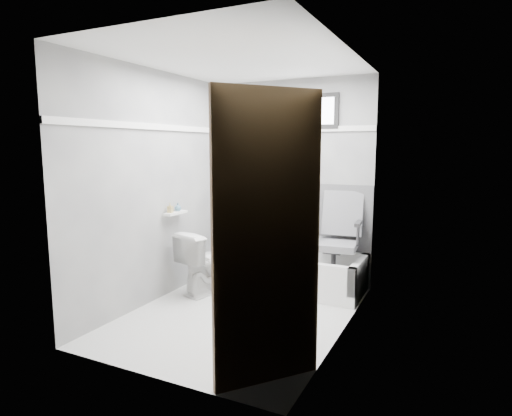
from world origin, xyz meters
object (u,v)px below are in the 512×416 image
Objects in this scene: bathtub at (296,271)px; office_chair at (334,238)px; soap_bottle_a at (170,208)px; soap_bottle_b at (178,207)px; toilet at (208,262)px; door at (286,255)px.

office_chair is (0.42, 0.05, 0.41)m from bathtub.
soap_bottle_b is (0.00, 0.14, -0.01)m from soap_bottle_a.
bathtub is at bearing 27.93° from soap_bottle_b.
toilet is 7.54× the size of soap_bottle_b.
soap_bottle_a is at bearing 142.95° from door.
office_chair is 0.50× the size of door.
bathtub is 13.03× the size of soap_bottle_a.
door reaches higher than toilet.
office_chair is at bearing 6.85° from bathtub.
office_chair is at bearing 98.41° from door.
soap_bottle_a reaches higher than soap_bottle_b.
bathtub is 1.49× the size of office_chair.
soap_bottle_a is (-1.17, -0.76, 0.76)m from bathtub.
door is (0.75, -2.21, 0.79)m from bathtub.
soap_bottle_b is (-0.32, -0.10, 0.61)m from toilet.
bathtub is 0.59m from office_chair.
toilet is at bearing -148.43° from bathtub.
soap_bottle_a is (-1.59, -0.81, 0.34)m from office_chair.
soap_bottle_b is (-1.17, -0.62, 0.75)m from bathtub.
office_chair reaches higher than soap_bottle_a.
soap_bottle_a is 1.23× the size of soap_bottle_b.
office_chair is 1.81m from soap_bottle_a.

